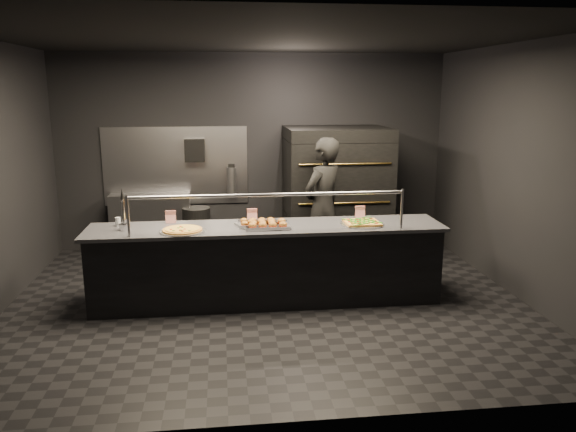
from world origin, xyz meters
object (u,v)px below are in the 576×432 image
object	(u,v)px
prep_shelf	(151,223)
square_pizza	(362,223)
fire_extinguisher	(232,181)
beer_tap	(124,218)
trash_bin	(197,230)
pizza_oven	(336,191)
slider_tray_a	(258,223)
towel_dispenser	(195,150)
worker	(323,207)
service_counter	(267,264)
round_pizza	(182,230)
slider_tray_b	(267,224)

from	to	relation	value
prep_shelf	square_pizza	world-z (taller)	square_pizza
fire_extinguisher	beer_tap	xyz separation A→B (m)	(-1.25, -2.41, -0.00)
trash_bin	fire_extinguisher	bearing A→B (deg)	24.96
trash_bin	pizza_oven	bearing A→B (deg)	-6.64
pizza_oven	slider_tray_a	bearing A→B (deg)	-124.95
towel_dispenser	worker	world-z (taller)	worker
pizza_oven	prep_shelf	size ratio (longest dim) A/B	1.59
service_counter	worker	size ratio (longest dim) A/B	2.22
towel_dispenser	trash_bin	world-z (taller)	towel_dispenser
slider_tray_a	square_pizza	size ratio (longest dim) A/B	1.08
beer_tap	slider_tray_a	distance (m)	1.50
trash_bin	worker	bearing A→B (deg)	-33.95
service_counter	fire_extinguisher	world-z (taller)	service_counter
fire_extinguisher	square_pizza	xyz separation A→B (m)	(1.46, -2.47, -0.12)
round_pizza	fire_extinguisher	bearing A→B (deg)	76.76
prep_shelf	round_pizza	world-z (taller)	round_pizza
square_pizza	slider_tray_b	bearing A→B (deg)	179.88
service_counter	pizza_oven	distance (m)	2.30
trash_bin	slider_tray_a	bearing A→B (deg)	-69.19
slider_tray_a	worker	size ratio (longest dim) A/B	0.29
worker	beer_tap	bearing A→B (deg)	-19.30
round_pizza	square_pizza	size ratio (longest dim) A/B	1.00
service_counter	towel_dispenser	size ratio (longest dim) A/B	11.71
service_counter	slider_tray_a	distance (m)	0.50
pizza_oven	square_pizza	xyz separation A→B (m)	(-0.09, -1.97, -0.03)
pizza_oven	slider_tray_b	distance (m)	2.30
pizza_oven	round_pizza	world-z (taller)	pizza_oven
towel_dispenser	trash_bin	bearing A→B (deg)	-90.00
service_counter	towel_dispenser	bearing A→B (deg)	110.63
towel_dispenser	slider_tray_a	size ratio (longest dim) A/B	0.65
pizza_oven	worker	size ratio (longest dim) A/B	1.03
prep_shelf	beer_tap	size ratio (longest dim) A/B	2.54
towel_dispenser	square_pizza	size ratio (longest dim) A/B	0.70
fire_extinguisher	trash_bin	xyz separation A→B (m)	(-0.55, -0.26, -0.71)
service_counter	slider_tray_a	world-z (taller)	service_counter
service_counter	beer_tap	world-z (taller)	beer_tap
towel_dispenser	fire_extinguisher	size ratio (longest dim) A/B	0.69
pizza_oven	fire_extinguisher	size ratio (longest dim) A/B	3.78
service_counter	trash_bin	world-z (taller)	service_counter
worker	fire_extinguisher	bearing A→B (deg)	-91.57
square_pizza	worker	xyz separation A→B (m)	(-0.28, 1.04, -0.02)
prep_shelf	fire_extinguisher	world-z (taller)	fire_extinguisher
slider_tray_a	beer_tap	bearing A→B (deg)	-178.27
pizza_oven	worker	xyz separation A→B (m)	(-0.37, -0.92, -0.04)
service_counter	square_pizza	xyz separation A→B (m)	(1.11, -0.06, 0.47)
trash_bin	beer_tap	bearing A→B (deg)	-108.04
pizza_oven	towel_dispenser	world-z (taller)	pizza_oven
square_pizza	worker	distance (m)	1.08
fire_extinguisher	square_pizza	world-z (taller)	fire_extinguisher
towel_dispenser	round_pizza	bearing A→B (deg)	-91.13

